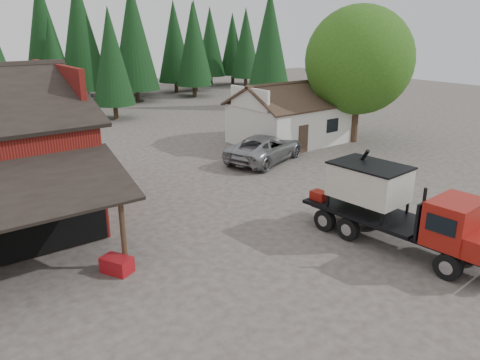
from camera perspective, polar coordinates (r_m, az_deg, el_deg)
ground at (r=19.58m, az=4.16°, el=-8.10°), size 120.00×120.00×0.00m
farmhouse at (r=36.58m, az=6.09°, el=7.21°), size 8.60×6.42×4.65m
deciduous_tree at (r=36.91m, az=14.32°, el=13.51°), size 8.00×8.00×10.20m
conifer_backdrop at (r=56.94m, az=-25.27°, el=7.88°), size 76.00×16.00×16.00m
near_pine_b at (r=46.62m, az=-15.44°, el=14.32°), size 3.96×3.96×10.40m
near_pine_c at (r=51.61m, az=3.61°, el=16.37°), size 4.84×4.84×12.40m
feed_truck at (r=19.95m, az=18.64°, el=-3.11°), size 2.86×8.36×3.72m
silver_car at (r=31.32m, az=3.11°, el=3.93°), size 7.07×4.89×1.79m
equip_box at (r=18.13m, az=-14.77°, el=-9.96°), size 1.12×1.30×0.60m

